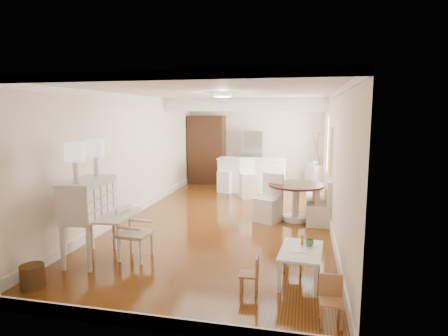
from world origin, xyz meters
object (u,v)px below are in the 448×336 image
at_px(secretary_bureau, 89,220).
at_px(wicker_basket, 33,276).
at_px(slip_chair_far, 271,193).
at_px(pantry_cabinet, 207,150).
at_px(kids_chair_b, 293,251).
at_px(bar_stool_right, 248,178).
at_px(breakfast_counter, 252,175).
at_px(bar_stool_left, 226,175).
at_px(sideboard, 315,178).
at_px(gustavian_armchair, 135,233).
at_px(slip_chair_near, 268,198).
at_px(kids_table, 301,265).
at_px(fridge, 262,159).
at_px(dining_table, 296,202).
at_px(kids_chair_c, 331,301).
at_px(kids_chair_a, 249,274).

xyz_separation_m(secretary_bureau, wicker_basket, (-0.23, -1.07, -0.51)).
relative_size(slip_chair_far, pantry_cabinet, 0.39).
distance_m(kids_chair_b, bar_stool_right, 4.98).
bearing_deg(breakfast_counter, bar_stool_left, -163.23).
xyz_separation_m(secretary_bureau, sideboard, (3.70, 6.36, -0.26)).
xyz_separation_m(gustavian_armchair, slip_chair_near, (1.90, 2.65, 0.09)).
height_order(secretary_bureau, gustavian_armchair, secretary_bureau).
relative_size(kids_table, sideboard, 1.10).
bearing_deg(slip_chair_far, fridge, -138.68).
bearing_deg(kids_chair_b, kids_table, 18.26).
bearing_deg(wicker_basket, bar_stool_right, 71.35).
height_order(breakfast_counter, bar_stool_right, bar_stool_right).
xyz_separation_m(dining_table, fridge, (-1.21, 3.95, 0.49)).
xyz_separation_m(kids_table, kids_chair_c, (0.35, -1.05, 0.04)).
distance_m(kids_chair_b, pantry_cabinet, 7.47).
distance_m(gustavian_armchair, pantry_cabinet, 6.86).
relative_size(secretary_bureau, kids_chair_b, 2.14).
xyz_separation_m(breakfast_counter, sideboard, (1.90, 0.46, -0.11)).
relative_size(kids_chair_b, slip_chair_near, 0.60).
distance_m(gustavian_armchair, slip_chair_near, 3.26).
height_order(kids_chair_a, fridge, fridge).
bearing_deg(sideboard, kids_table, -112.41).
xyz_separation_m(kids_chair_b, kids_chair_c, (0.47, -1.39, -0.03)).
height_order(gustavian_armchair, slip_chair_near, slip_chair_near).
bearing_deg(pantry_cabinet, dining_table, -52.00).
distance_m(secretary_bureau, slip_chair_near, 3.86).
relative_size(fridge, sideboard, 2.10).
bearing_deg(wicker_basket, gustavian_armchair, 53.54).
height_order(pantry_cabinet, sideboard, pantry_cabinet).
distance_m(kids_chair_a, kids_chair_c, 1.16).
bearing_deg(gustavian_armchair, kids_chair_b, -85.18).
height_order(breakfast_counter, pantry_cabinet, pantry_cabinet).
height_order(kids_chair_b, fridge, fridge).
relative_size(kids_table, kids_chair_c, 1.69).
xyz_separation_m(kids_chair_a, fridge, (-0.70, 7.53, 0.64)).
bearing_deg(kids_chair_c, secretary_bureau, 161.22).
height_order(kids_chair_c, fridge, fridge).
relative_size(slip_chair_near, pantry_cabinet, 0.46).
xyz_separation_m(secretary_bureau, slip_chair_far, (2.60, 3.68, -0.22)).
relative_size(kids_chair_c, slip_chair_far, 0.62).
distance_m(gustavian_armchair, kids_chair_a, 2.14).
relative_size(bar_stool_left, fridge, 0.58).
distance_m(gustavian_armchair, wicker_basket, 1.59).
height_order(gustavian_armchair, slip_chair_far, slip_chair_far).
xyz_separation_m(kids_chair_b, slip_chair_far, (-0.65, 3.43, 0.14)).
height_order(secretary_bureau, kids_table, secretary_bureau).
relative_size(breakfast_counter, bar_stool_right, 1.82).
xyz_separation_m(kids_chair_c, slip_chair_near, (-1.12, 3.97, 0.25)).
bearing_deg(kids_table, sideboard, 87.06).
distance_m(gustavian_armchair, sideboard, 6.86).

